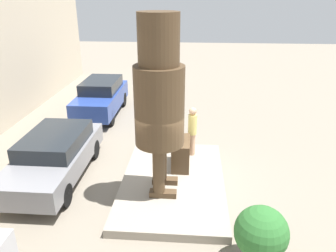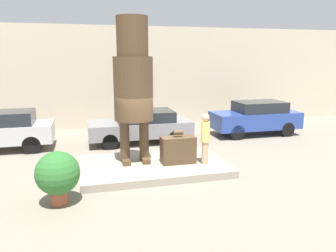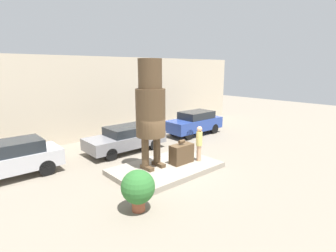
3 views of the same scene
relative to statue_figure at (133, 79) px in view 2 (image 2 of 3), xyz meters
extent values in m
plane|color=gray|center=(0.60, -0.33, -3.08)|extent=(60.00, 60.00, 0.00)
cube|color=gray|center=(0.60, -0.33, -2.95)|extent=(4.91, 3.06, 0.24)
cube|color=beige|center=(0.60, 7.32, -0.36)|extent=(28.00, 0.60, 5.43)
cube|color=#4C3823|center=(-0.33, -0.11, -2.75)|extent=(0.26, 0.75, 0.16)
cube|color=#4C3823|center=(0.33, -0.11, -2.75)|extent=(0.26, 0.75, 0.16)
cylinder|color=#4C3823|center=(-0.33, 0.00, -2.01)|extent=(0.33, 0.33, 1.31)
cylinder|color=#4C3823|center=(0.33, 0.00, -2.01)|extent=(0.33, 0.33, 1.31)
cylinder|color=#4C3823|center=(0.00, 0.00, -0.31)|extent=(1.31, 1.31, 2.11)
cylinder|color=#4C3823|center=(0.00, 0.00, 1.38)|extent=(1.03, 1.03, 1.26)
cube|color=#4C3823|center=(1.41, -0.53, -2.38)|extent=(1.16, 0.56, 0.91)
cylinder|color=#4C3823|center=(1.41, -0.53, -1.77)|extent=(0.32, 0.17, 0.17)
cylinder|color=tan|center=(2.25, -0.88, -2.45)|extent=(0.22, 0.22, 0.78)
cylinder|color=#DBC66B|center=(2.25, -0.88, -1.71)|extent=(0.29, 0.29, 0.69)
sphere|color=tan|center=(2.25, -0.88, -1.24)|extent=(0.26, 0.26, 0.26)
cube|color=#1E2328|center=(-4.82, 3.54, -1.71)|extent=(2.31, 1.55, 0.54)
cylinder|color=black|center=(-3.72, 2.77, -2.72)|extent=(0.71, 0.18, 0.71)
cylinder|color=black|center=(-3.72, 4.31, -2.72)|extent=(0.71, 0.18, 0.71)
cube|color=gray|center=(0.78, 3.39, -2.42)|extent=(4.56, 1.85, 0.65)
cube|color=#1E2328|center=(1.01, 3.39, -1.86)|extent=(2.51, 1.66, 0.47)
cylinder|color=black|center=(-0.63, 2.56, -2.74)|extent=(0.66, 0.18, 0.66)
cylinder|color=black|center=(-0.63, 4.23, -2.74)|extent=(0.66, 0.18, 0.66)
cylinder|color=black|center=(2.20, 2.56, -2.74)|extent=(0.66, 0.18, 0.66)
cylinder|color=black|center=(2.20, 4.23, -2.74)|extent=(0.66, 0.18, 0.66)
cube|color=#284293|center=(6.57, 3.46, -2.33)|extent=(4.30, 1.73, 0.79)
cube|color=#1E2328|center=(6.78, 3.46, -1.68)|extent=(2.37, 1.56, 0.51)
cylinder|color=black|center=(5.23, 2.68, -2.72)|extent=(0.71, 0.18, 0.71)
cylinder|color=black|center=(5.23, 4.23, -2.72)|extent=(0.71, 0.18, 0.71)
cylinder|color=black|center=(7.90, 2.68, -2.72)|extent=(0.71, 0.18, 0.71)
cylinder|color=black|center=(7.90, 4.23, -2.72)|extent=(0.71, 0.18, 0.71)
cylinder|color=brown|center=(-2.38, -2.36, -2.89)|extent=(0.44, 0.44, 0.38)
sphere|color=#2D6B2D|center=(-2.38, -2.36, -2.21)|extent=(1.14, 1.14, 1.14)
camera|label=1|loc=(-7.96, -0.83, 2.45)|focal=35.00mm
camera|label=2|loc=(-1.66, -10.84, 0.73)|focal=35.00mm
camera|label=3|loc=(-6.93, -9.01, 1.64)|focal=28.00mm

